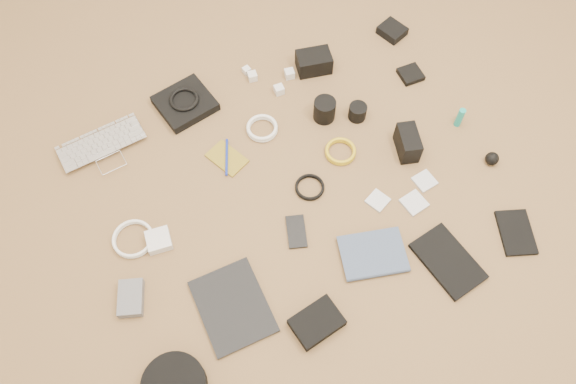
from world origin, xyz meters
name	(u,v)px	position (x,y,z in m)	size (l,w,h in m)	color
laptop	(106,153)	(-0.53, 0.40, 0.01)	(0.30, 0.21, 0.02)	silver
headphone_pouch	(185,103)	(-0.20, 0.48, 0.02)	(0.19, 0.18, 0.03)	black
headphones	(184,99)	(-0.20, 0.48, 0.04)	(0.11, 0.11, 0.01)	black
charger_a	(247,70)	(0.06, 0.53, 0.01)	(0.03, 0.03, 0.02)	silver
charger_b	(252,76)	(0.07, 0.49, 0.02)	(0.03, 0.03, 0.03)	silver
charger_c	(289,74)	(0.20, 0.45, 0.02)	(0.03, 0.03, 0.03)	silver
charger_d	(279,90)	(0.14, 0.39, 0.02)	(0.03, 0.03, 0.03)	silver
dslr_camera	(314,62)	(0.30, 0.44, 0.04)	(0.13, 0.09, 0.07)	black
lens_pouch	(392,31)	(0.66, 0.47, 0.02)	(0.09, 0.10, 0.03)	black
notebook_olive	(227,158)	(-0.15, 0.20, 0.00)	(0.09, 0.13, 0.01)	olive
pen_blue	(227,157)	(-0.15, 0.20, 0.01)	(0.01, 0.01, 0.15)	#1428A4
cable_white_a	(262,129)	(0.01, 0.26, 0.01)	(0.11, 0.11, 0.01)	white
lens_a	(324,110)	(0.24, 0.22, 0.04)	(0.08, 0.08, 0.08)	black
lens_b	(357,112)	(0.35, 0.17, 0.03)	(0.06, 0.06, 0.06)	black
card_reader	(411,74)	(0.62, 0.25, 0.01)	(0.08, 0.08, 0.02)	black
power_brick	(159,240)	(-0.47, 0.00, 0.02)	(0.08, 0.08, 0.03)	silver
cable_white_b	(133,240)	(-0.54, 0.04, 0.01)	(0.13, 0.13, 0.01)	white
cable_black	(310,188)	(0.06, -0.03, 0.00)	(0.10, 0.10, 0.01)	black
cable_yellow	(340,152)	(0.22, 0.06, 0.01)	(0.11, 0.11, 0.01)	gold
flash	(408,143)	(0.43, -0.03, 0.04)	(0.06, 0.12, 0.09)	black
lens_cleaner	(460,117)	(0.66, -0.01, 0.04)	(0.02, 0.02, 0.08)	teal
battery_charger	(131,298)	(-0.61, -0.15, 0.02)	(0.07, 0.11, 0.03)	#5C5C61
tablet	(233,306)	(-0.33, -0.30, 0.01)	(0.20, 0.26, 0.01)	black
phone	(296,232)	(-0.05, -0.15, 0.00)	(0.06, 0.12, 0.01)	black
filter_case_left	(378,201)	(0.24, -0.17, 0.00)	(0.06, 0.06, 0.01)	silver
filter_case_mid	(414,203)	(0.35, -0.22, 0.01)	(0.07, 0.07, 0.01)	silver
filter_case_right	(425,181)	(0.43, -0.17, 0.00)	(0.07, 0.07, 0.01)	silver
air_blower	(492,159)	(0.68, -0.20, 0.02)	(0.05, 0.05, 0.05)	black
drive_case	(317,322)	(-0.13, -0.45, 0.02)	(0.15, 0.10, 0.04)	black
paperback	(379,277)	(0.11, -0.40, 0.01)	(0.15, 0.20, 0.02)	#3D4C68
notebook_black_a	(448,261)	(0.34, -0.45, 0.01)	(0.14, 0.22, 0.02)	black
notebook_black_b	(516,233)	(0.59, -0.46, 0.01)	(0.10, 0.16, 0.01)	black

